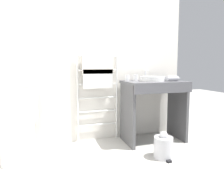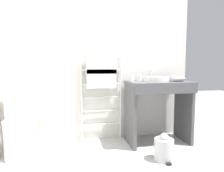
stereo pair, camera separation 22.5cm
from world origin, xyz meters
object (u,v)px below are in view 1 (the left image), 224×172
object	(u,v)px
cup_near_wall	(127,78)
cup_near_edge	(136,78)
hair_dryer	(172,78)
towel_radiator	(98,78)
sink_basin	(152,79)
trash_bin	(163,147)
toilet	(18,130)

from	to	relation	value
cup_near_wall	cup_near_edge	xyz separation A→B (m)	(0.10, -0.06, 0.00)
cup_near_edge	hair_dryer	bearing A→B (deg)	-23.78
cup_near_edge	hair_dryer	size ratio (longest dim) A/B	0.41
towel_radiator	cup_near_wall	size ratio (longest dim) A/B	14.42
sink_basin	hair_dryer	xyz separation A→B (m)	(0.27, -0.08, 0.00)
cup_near_edge	trash_bin	size ratio (longest dim) A/B	0.28
toilet	hair_dryer	distance (m)	2.03
toilet	sink_basin	size ratio (longest dim) A/B	2.34
towel_radiator	hair_dryer	xyz separation A→B (m)	(0.97, -0.31, -0.01)
toilet	cup_near_edge	size ratio (longest dim) A/B	8.93
hair_dryer	cup_near_edge	bearing A→B (deg)	156.22
toilet	cup_near_edge	bearing A→B (deg)	6.60
toilet	trash_bin	size ratio (longest dim) A/B	2.54
toilet	cup_near_wall	distance (m)	1.52
sink_basin	cup_near_wall	distance (m)	0.34
hair_dryer	trash_bin	size ratio (longest dim) A/B	0.70
sink_basin	cup_near_edge	world-z (taller)	cup_near_edge
trash_bin	sink_basin	bearing A→B (deg)	76.44
hair_dryer	trash_bin	xyz separation A→B (m)	(-0.39, -0.44, -0.74)
toilet	hair_dryer	xyz separation A→B (m)	(1.96, -0.03, 0.54)
towel_radiator	sink_basin	world-z (taller)	towel_radiator
towel_radiator	toilet	bearing A→B (deg)	-164.16
toilet	towel_radiator	xyz separation A→B (m)	(0.99, 0.28, 0.56)
towel_radiator	trash_bin	distance (m)	1.21
hair_dryer	trash_bin	world-z (taller)	hair_dryer
cup_near_edge	hair_dryer	world-z (taller)	cup_near_edge
towel_radiator	cup_near_edge	bearing A→B (deg)	-11.68
sink_basin	hair_dryer	distance (m)	0.28
cup_near_wall	trash_bin	world-z (taller)	cup_near_wall
towel_radiator	sink_basin	xyz separation A→B (m)	(0.70, -0.23, -0.01)
hair_dryer	towel_radiator	bearing A→B (deg)	162.42
toilet	sink_basin	bearing A→B (deg)	1.63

